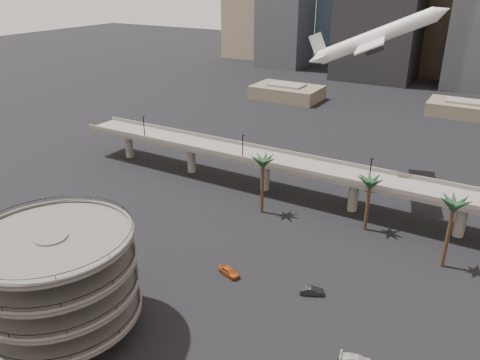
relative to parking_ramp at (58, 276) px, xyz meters
The scene contains 8 objects.
ground 16.79m from the parking_ramp, 17.10° to the left, with size 700.00×700.00×0.00m, color black.
parking_ramp is the anchor object (origin of this frame).
overpass 60.46m from the parking_ramp, 77.57° to the left, with size 130.00×9.30×14.70m.
palm_trees 55.67m from the parking_ramp, 60.95° to the left, with size 42.40×10.40×14.00m.
low_buildings 147.81m from the parking_ramp, 82.26° to the left, with size 135.00×27.50×6.80m.
airborne_jet 81.64m from the parking_ramp, 74.60° to the left, with size 30.27×28.14×15.43m.
car_a 28.96m from the parking_ramp, 61.39° to the left, with size 1.75×4.34×1.48m, color #A54817.
car_b 39.43m from the parking_ramp, 43.58° to the left, with size 1.41×4.04×1.33m, color black.
Camera 1 is at (36.43, -37.96, 48.55)m, focal length 35.00 mm.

